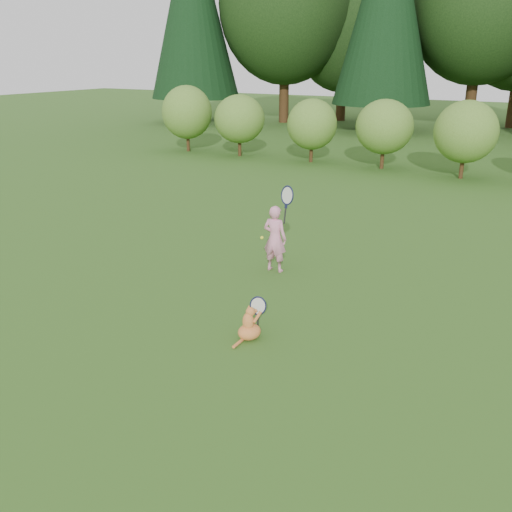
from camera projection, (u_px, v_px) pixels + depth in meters
The scene contains 5 objects.
ground at pixel (222, 307), 9.55m from camera, with size 100.00×100.00×0.00m, color #2F5317.
shrub_row at pixel (423, 134), 19.77m from camera, with size 28.00×3.00×2.80m, color #4A6E22, non-canonical shape.
child at pixel (275, 237), 10.95m from camera, with size 0.73×0.43×1.96m.
cat at pixel (250, 322), 8.42m from camera, with size 0.52×0.71×0.72m.
tennis_ball at pixel (262, 238), 10.70m from camera, with size 0.06×0.06×0.06m.
Camera 1 is at (4.76, -7.33, 3.98)m, focal length 40.00 mm.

